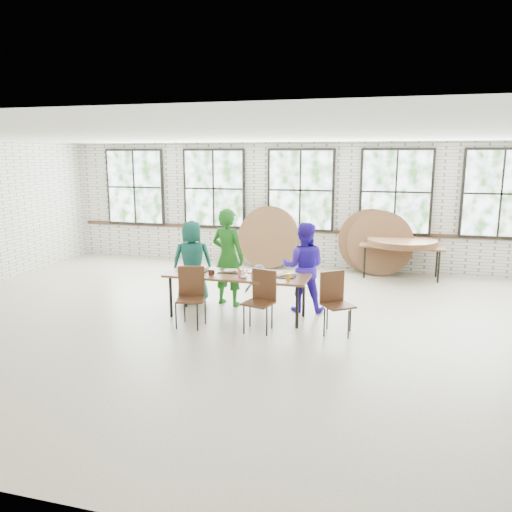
{
  "coord_description": "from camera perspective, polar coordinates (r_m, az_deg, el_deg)",
  "views": [
    {
      "loc": [
        2.14,
        -7.42,
        2.69
      ],
      "look_at": [
        0.0,
        0.4,
        1.05
      ],
      "focal_mm": 35.0,
      "sensor_mm": 36.0,
      "label": 1
    }
  ],
  "objects": [
    {
      "name": "room",
      "position": [
        12.08,
        5.11,
        7.29
      ],
      "size": [
        12.0,
        12.0,
        12.0
      ],
      "color": "beige",
      "rests_on": "ground"
    },
    {
      "name": "dining_table",
      "position": [
        8.35,
        -2.17,
        -2.44
      ],
      "size": [
        2.4,
        0.81,
        0.74
      ],
      "rotation": [
        0.0,
        0.0,
        -0.0
      ],
      "color": "brown",
      "rests_on": "ground"
    },
    {
      "name": "chair_near_left",
      "position": [
        8.05,
        -7.44,
        -4.01
      ],
      "size": [
        0.52,
        0.51,
        0.95
      ],
      "rotation": [
        0.0,
        0.0,
        0.28
      ],
      "color": "#4C2B19",
      "rests_on": "ground"
    },
    {
      "name": "chair_near_right",
      "position": [
        7.77,
        0.61,
        -4.49
      ],
      "size": [
        0.51,
        0.5,
        0.95
      ],
      "rotation": [
        0.0,
        0.0,
        -0.27
      ],
      "color": "#4C2B19",
      "rests_on": "ground"
    },
    {
      "name": "chair_spare",
      "position": [
        7.76,
        9.01,
        -4.65
      ],
      "size": [
        0.58,
        0.58,
        0.95
      ],
      "rotation": [
        0.0,
        0.0,
        0.67
      ],
      "color": "#4C2B19",
      "rests_on": "ground"
    },
    {
      "name": "adult_teal",
      "position": [
        9.29,
        -7.28,
        -0.63
      ],
      "size": [
        0.87,
        0.71,
        1.53
      ],
      "primitive_type": "imported",
      "rotation": [
        0.0,
        0.0,
        3.49
      ],
      "color": "#185B4C",
      "rests_on": "ground"
    },
    {
      "name": "adult_green",
      "position": [
        9.02,
        -3.23,
        -0.13
      ],
      "size": [
        0.73,
        0.57,
        1.77
      ],
      "primitive_type": "imported",
      "rotation": [
        0.0,
        0.0,
        2.88
      ],
      "color": "#1E691C",
      "rests_on": "ground"
    },
    {
      "name": "toddler",
      "position": [
        8.97,
        0.32,
        -3.43
      ],
      "size": [
        0.56,
        0.4,
        0.78
      ],
      "primitive_type": "imported",
      "rotation": [
        0.0,
        0.0,
        3.37
      ],
      "color": "#191239",
      "rests_on": "ground"
    },
    {
      "name": "adult_blue",
      "position": [
        8.71,
        5.47,
        -1.27
      ],
      "size": [
        0.81,
        0.65,
        1.57
      ],
      "primitive_type": "imported",
      "rotation": [
        0.0,
        0.0,
        3.22
      ],
      "color": "#371CC9",
      "rests_on": "ground"
    },
    {
      "name": "storage_table",
      "position": [
        11.53,
        16.3,
        0.95
      ],
      "size": [
        1.83,
        0.82,
        0.74
      ],
      "rotation": [
        0.0,
        0.0,
        -0.04
      ],
      "color": "brown",
      "rests_on": "ground"
    },
    {
      "name": "tabletop_clutter",
      "position": [
        8.28,
        -1.65,
        -2.02
      ],
      "size": [
        1.96,
        0.64,
        0.11
      ],
      "color": "black",
      "rests_on": "dining_table"
    },
    {
      "name": "round_tops_stacked",
      "position": [
        11.51,
        16.34,
        1.53
      ],
      "size": [
        1.5,
        1.5,
        0.13
      ],
      "color": "brown",
      "rests_on": "storage_table"
    },
    {
      "name": "round_tops_leaning",
      "position": [
        11.86,
        7.37,
        1.84
      ],
      "size": [
        4.14,
        0.44,
        1.49
      ],
      "color": "brown",
      "rests_on": "ground"
    }
  ]
}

